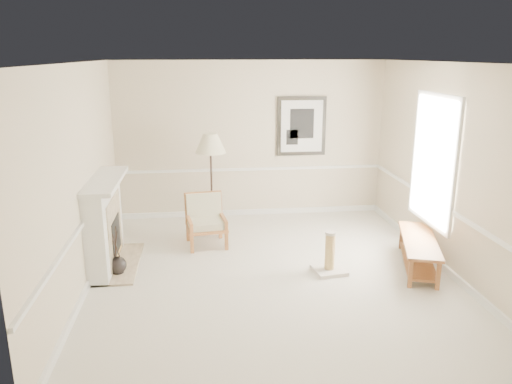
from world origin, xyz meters
TOP-DOWN VIEW (x-y plane):
  - ground at (0.00, 0.00)m, footprint 5.50×5.50m
  - room at (0.14, 0.08)m, footprint 5.04×5.54m
  - fireplace at (-2.34, 0.60)m, footprint 0.64×1.64m
  - floor_vase at (-2.15, 0.23)m, footprint 0.25×0.25m
  - armchair at (-0.90, 1.30)m, footprint 0.70×0.74m
  - floor_lamp at (-0.77, 2.11)m, footprint 0.60×0.60m
  - bench at (2.15, -0.00)m, footprint 0.90×1.60m
  - scratching_post at (0.83, -0.02)m, footprint 0.49×0.49m

SIDE VIEW (x-z plane):
  - ground at x=0.00m, z-range 0.00..0.00m
  - floor_vase at x=-2.15m, z-range -0.23..0.50m
  - scratching_post at x=0.83m, z-range -0.11..0.50m
  - bench at x=2.15m, z-range 0.07..0.51m
  - armchair at x=-0.90m, z-range 0.03..0.85m
  - fireplace at x=-2.34m, z-range -0.01..1.30m
  - floor_lamp at x=-0.77m, z-range 0.63..2.31m
  - room at x=0.14m, z-range 0.41..3.33m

